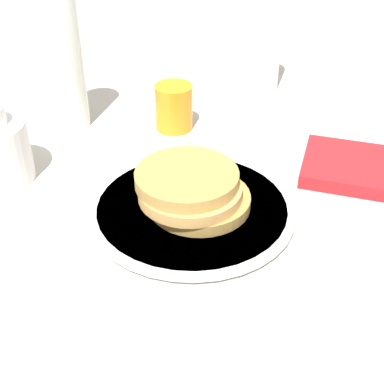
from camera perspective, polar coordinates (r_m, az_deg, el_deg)
The scene contains 7 objects.
ground_plane at distance 0.66m, azimuth -0.02°, elevation -4.27°, with size 4.00×4.00×0.00m, color #BCB7AD.
plate at distance 0.69m, azimuth -0.00°, elevation -1.77°, with size 0.27×0.27×0.01m.
pancake_stack at distance 0.67m, azimuth -0.00°, elevation 0.24°, with size 0.14×0.15×0.05m.
juice_glass at distance 0.87m, azimuth -1.95°, elevation 9.03°, with size 0.06×0.06×0.07m.
water_bottle_mid at distance 0.88m, azimuth -13.76°, elevation 13.48°, with size 0.07×0.07×0.24m.
water_bottle_far at distance 1.01m, azimuth 7.27°, elevation 15.90°, with size 0.08×0.08×0.20m.
napkin at distance 0.80m, azimuth 16.03°, elevation 2.66°, with size 0.16×0.16×0.02m.
Camera 1 is at (0.37, 0.35, 0.42)m, focal length 50.00 mm.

